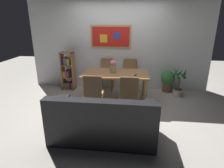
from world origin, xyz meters
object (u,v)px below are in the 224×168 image
object	(u,v)px
dining_chair_far_right	(130,73)
dining_chair_near_left	(94,91)
dining_table	(116,76)
potted_palm	(179,84)
bookshelf	(68,73)
potted_ivy	(168,80)
tv_remote	(136,74)
dining_chair_near_right	(129,93)
flower_vase	(113,66)
leather_couch	(103,123)
dining_chair_far_left	(107,72)

from	to	relation	value
dining_chair_far_right	dining_chair_near_left	bearing A→B (deg)	-114.29
dining_table	potted_palm	xyz separation A→B (m)	(1.66, 0.47, -0.32)
bookshelf	potted_ivy	bearing A→B (deg)	2.31
potted_palm	tv_remote	distance (m)	1.39
dining_chair_near_right	tv_remote	size ratio (longest dim) A/B	5.66
bookshelf	potted_palm	distance (m)	3.15
potted_palm	flower_vase	xyz separation A→B (m)	(-1.73, -0.45, 0.58)
dining_chair_far_right	bookshelf	size ratio (longest dim) A/B	0.81
dining_table	leather_couch	world-z (taller)	leather_couch
dining_chair_near_left	flower_vase	distance (m)	0.97
dining_chair_far_right	dining_chair_far_left	xyz separation A→B (m)	(-0.66, 0.00, 0.00)
leather_couch	dining_chair_far_left	bearing A→B (deg)	96.39
leather_couch	tv_remote	size ratio (longest dim) A/B	11.19
dining_chair_far_right	potted_palm	bearing A→B (deg)	-13.44
leather_couch	tv_remote	xyz separation A→B (m)	(0.55, 1.55, 0.44)
flower_vase	tv_remote	xyz separation A→B (m)	(0.56, -0.17, -0.16)
dining_chair_far_left	dining_chair_near_left	size ratio (longest dim) A/B	1.00
dining_chair_near_left	leather_couch	world-z (taller)	dining_chair_near_left
dining_chair_near_right	bookshelf	size ratio (longest dim) A/B	0.81
dining_chair_near_right	flower_vase	distance (m)	1.00
dining_chair_far_left	tv_remote	distance (m)	1.27
flower_vase	tv_remote	bearing A→B (deg)	-16.51
dining_chair_far_right	tv_remote	distance (m)	0.98
dining_chair_far_left	leather_couch	xyz separation A→B (m)	(0.28, -2.48, -0.23)
dining_chair_far_right	potted_ivy	size ratio (longest dim) A/B	1.48
dining_chair_far_right	leather_couch	size ratio (longest dim) A/B	0.51
dining_chair_far_left	bookshelf	size ratio (longest dim) A/B	0.81
potted_palm	tv_remote	bearing A→B (deg)	-152.11
dining_chair_far_left	potted_palm	distance (m)	2.03
dining_chair_near_left	potted_ivy	world-z (taller)	dining_chair_near_left
dining_chair_far_left	flower_vase	size ratio (longest dim) A/B	2.88
dining_chair_near_right	potted_palm	bearing A→B (deg)	44.62
bookshelf	flower_vase	world-z (taller)	bookshelf
dining_chair_far_left	leather_couch	bearing A→B (deg)	-83.61
dining_chair_near_right	leather_couch	bearing A→B (deg)	-115.50
dining_chair_near_right	potted_palm	size ratio (longest dim) A/B	1.10
dining_chair_far_left	leather_couch	size ratio (longest dim) A/B	0.51
potted_palm	bookshelf	bearing A→B (deg)	176.31
dining_table	tv_remote	world-z (taller)	tv_remote
dining_table	dining_chair_far_right	bearing A→B (deg)	67.26
leather_couch	dining_table	bearing A→B (deg)	88.14
dining_chair_far_right	potted_ivy	world-z (taller)	dining_chair_far_right
tv_remote	leather_couch	bearing A→B (deg)	-109.52
dining_chair_near_left	tv_remote	bearing A→B (deg)	36.79
leather_couch	potted_ivy	xyz separation A→B (m)	(1.48, 2.48, 0.04)
dining_table	tv_remote	distance (m)	0.52
flower_vase	potted_ivy	bearing A→B (deg)	27.43
potted_ivy	potted_palm	world-z (taller)	potted_palm
potted_palm	flower_vase	distance (m)	1.88
dining_table	dining_chair_far_right	world-z (taller)	dining_chair_far_right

